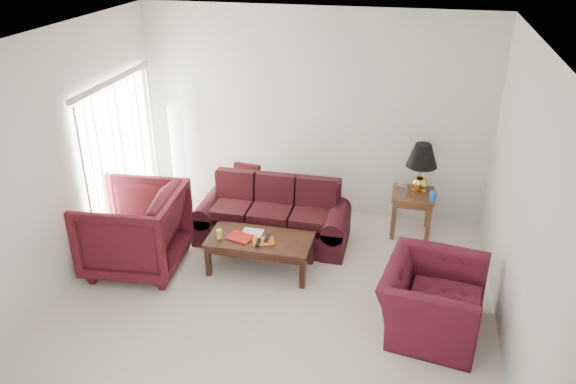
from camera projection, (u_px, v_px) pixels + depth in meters
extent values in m
plane|color=silver|center=(272.00, 305.00, 6.49)|extent=(5.00, 5.00, 0.00)
cube|color=silver|center=(122.00, 159.00, 7.64)|extent=(0.10, 2.00, 2.16)
cube|color=black|center=(247.00, 177.00, 8.10)|extent=(0.41, 0.24, 0.40)
cube|color=silver|center=(402.00, 191.00, 7.63)|extent=(0.15, 0.10, 0.14)
cylinder|color=#1B56B2|center=(433.00, 196.00, 7.48)|extent=(0.12, 0.12, 0.15)
cube|color=#B3B4B8|center=(403.00, 183.00, 7.83)|extent=(0.14, 0.16, 0.05)
imported|color=#420F15|center=(134.00, 230.00, 6.99)|extent=(1.26, 1.23, 1.07)
imported|color=#45101A|center=(432.00, 300.00, 5.96)|extent=(1.19, 1.31, 0.75)
cube|color=#B21311|center=(240.00, 237.00, 6.96)|extent=(0.36, 0.30, 0.02)
cube|color=white|center=(252.00, 232.00, 7.07)|extent=(0.26, 0.20, 0.01)
cube|color=#C95617|center=(263.00, 241.00, 6.88)|extent=(0.31, 0.28, 0.01)
cube|color=black|center=(258.00, 242.00, 6.81)|extent=(0.07, 0.17, 0.02)
cube|color=black|center=(267.00, 238.00, 6.90)|extent=(0.06, 0.18, 0.02)
cylinder|color=yellow|center=(219.00, 234.00, 6.93)|extent=(0.08, 0.08, 0.12)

